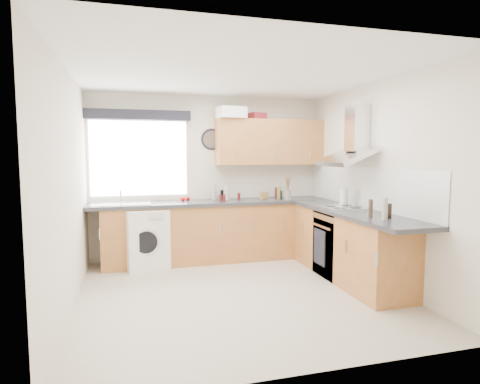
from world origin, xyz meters
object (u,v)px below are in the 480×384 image
object	(u,v)px
oven	(342,244)
upper_cabinets	(270,142)
washing_machine	(145,238)
extractor_hood	(351,142)

from	to	relation	value
oven	upper_cabinets	xyz separation A→B (m)	(-0.55, 1.32, 1.38)
washing_machine	extractor_hood	bearing A→B (deg)	-34.65
oven	upper_cabinets	world-z (taller)	upper_cabinets
oven	extractor_hood	bearing A→B (deg)	-0.00
upper_cabinets	washing_machine	distance (m)	2.40
upper_cabinets	washing_machine	size ratio (longest dim) A/B	2.02
oven	washing_machine	size ratio (longest dim) A/B	1.01
upper_cabinets	washing_machine	xyz separation A→B (m)	(-1.95, -0.23, -1.38)
upper_cabinets	oven	bearing A→B (deg)	-67.46
upper_cabinets	washing_machine	world-z (taller)	upper_cabinets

